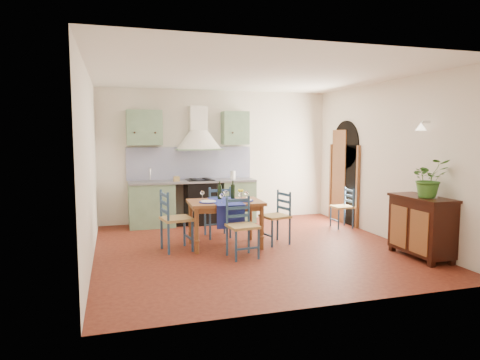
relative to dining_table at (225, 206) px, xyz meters
name	(u,v)px	position (x,y,z in m)	size (l,w,h in m)	color
floor	(253,248)	(0.41, -0.24, -0.68)	(5.00, 5.00, 0.00)	#48160F
back_wall	(198,173)	(-0.06, 2.05, 0.37)	(5.00, 0.96, 2.80)	beige
right_wall	(377,163)	(2.90, 0.04, 0.66)	(0.26, 5.00, 2.80)	beige
left_wall	(90,166)	(-2.09, -0.24, 0.72)	(0.04, 5.00, 2.80)	beige
ceiling	(254,74)	(0.41, -0.24, 2.13)	(5.00, 5.00, 0.01)	white
dining_table	(225,206)	(0.00, 0.00, 0.00)	(1.23, 0.93, 1.08)	brown
chair_near	(242,226)	(0.08, -0.67, -0.21)	(0.47, 0.47, 0.91)	navy
chair_far	(218,211)	(0.03, 0.68, -0.19)	(0.45, 0.45, 0.94)	navy
chair_left	(175,220)	(-0.85, -0.02, -0.17)	(0.53, 0.53, 0.98)	navy
chair_right	(277,217)	(0.89, -0.06, -0.21)	(0.51, 0.51, 0.90)	navy
chair_spare	(343,207)	(2.64, 0.76, -0.27)	(0.37, 0.37, 0.80)	navy
sideboard	(421,224)	(2.67, -1.47, -0.17)	(0.50, 1.05, 0.94)	black
potted_plant	(429,178)	(2.67, -1.59, 0.54)	(0.52, 0.45, 0.57)	#346923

